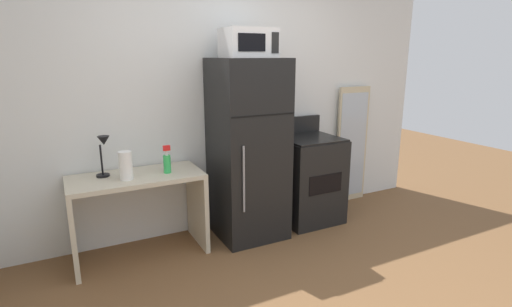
% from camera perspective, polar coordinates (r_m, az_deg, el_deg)
% --- Properties ---
extents(ground_plane, '(12.00, 12.00, 0.00)m').
position_cam_1_polar(ground_plane, '(3.07, 9.06, -21.08)').
color(ground_plane, brown).
extents(wall_back_white, '(5.00, 0.10, 2.60)m').
position_cam_1_polar(wall_back_white, '(4.02, -4.69, 7.54)').
color(wall_back_white, silver).
rests_on(wall_back_white, ground).
extents(desk, '(1.13, 0.54, 0.75)m').
position_cam_1_polar(desk, '(3.61, -16.85, -6.53)').
color(desk, beige).
rests_on(desk, ground).
extents(desk_lamp, '(0.14, 0.12, 0.35)m').
position_cam_1_polar(desk_lamp, '(3.53, -21.35, 0.58)').
color(desk_lamp, black).
rests_on(desk_lamp, desk).
extents(paper_towel_roll, '(0.11, 0.11, 0.24)m').
position_cam_1_polar(paper_towel_roll, '(3.42, -18.45, -1.69)').
color(paper_towel_roll, white).
rests_on(paper_towel_roll, desk).
extents(spray_bottle, '(0.06, 0.06, 0.25)m').
position_cam_1_polar(spray_bottle, '(3.52, -12.82, -1.22)').
color(spray_bottle, green).
rests_on(spray_bottle, desk).
extents(refrigerator, '(0.64, 0.66, 1.73)m').
position_cam_1_polar(refrigerator, '(3.78, -1.18, 0.50)').
color(refrigerator, black).
rests_on(refrigerator, ground).
extents(microwave, '(0.46, 0.35, 0.26)m').
position_cam_1_polar(microwave, '(3.66, -1.11, 15.80)').
color(microwave, silver).
rests_on(microwave, refrigerator).
extents(oven_range, '(0.62, 0.61, 1.10)m').
position_cam_1_polar(oven_range, '(4.27, 7.61, -3.62)').
color(oven_range, black).
rests_on(oven_range, ground).
extents(leaning_mirror, '(0.44, 0.03, 1.40)m').
position_cam_1_polar(leaning_mirror, '(4.88, 13.78, 1.21)').
color(leaning_mirror, '#C6B793').
rests_on(leaning_mirror, ground).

